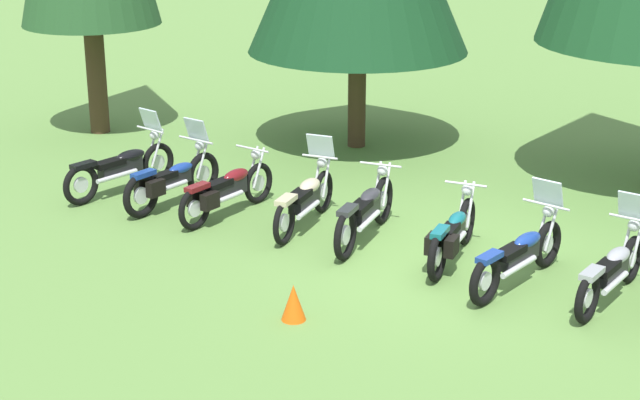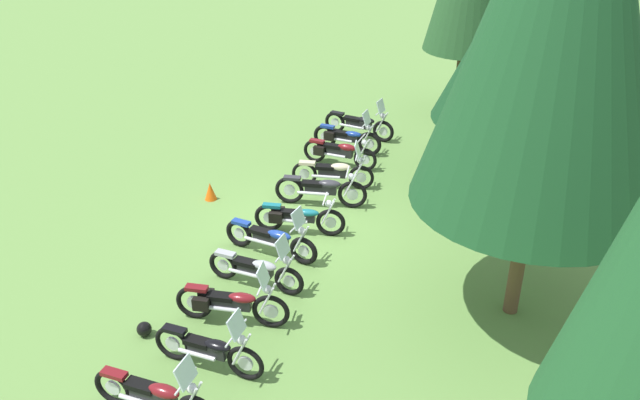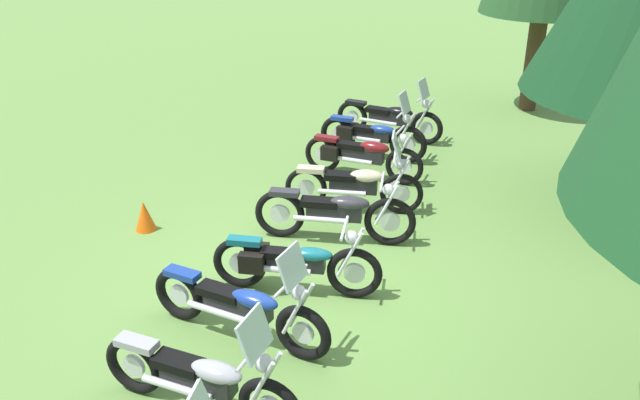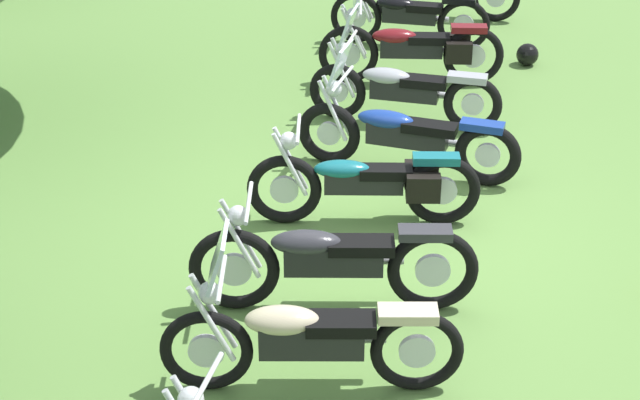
# 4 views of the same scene
# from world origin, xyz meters

# --- Properties ---
(ground_plane) EXTENTS (80.00, 80.00, 0.00)m
(ground_plane) POSITION_xyz_m (0.00, 0.00, 0.00)
(ground_plane) COLOR #608C42
(motorcycle_0) EXTENTS (1.12, 2.25, 1.36)m
(motorcycle_0) POSITION_xyz_m (-5.95, 1.46, 0.47)
(motorcycle_0) COLOR black
(motorcycle_0) RESTS_ON ground_plane
(motorcycle_1) EXTENTS (0.99, 2.12, 1.39)m
(motorcycle_1) POSITION_xyz_m (-4.81, 1.06, 0.46)
(motorcycle_1) COLOR black
(motorcycle_1) RESTS_ON ground_plane
(motorcycle_2) EXTENTS (0.97, 2.19, 1.00)m
(motorcycle_2) POSITION_xyz_m (-3.76, 0.87, 0.45)
(motorcycle_2) COLOR black
(motorcycle_2) RESTS_ON ground_plane
(motorcycle_3) EXTENTS (0.61, 2.27, 1.36)m
(motorcycle_3) POSITION_xyz_m (-2.38, 0.81, 0.48)
(motorcycle_3) COLOR black
(motorcycle_3) RESTS_ON ground_plane
(motorcycle_4) EXTENTS (0.68, 2.41, 1.03)m
(motorcycle_4) POSITION_xyz_m (-1.32, 0.53, 0.47)
(motorcycle_4) COLOR black
(motorcycle_4) RESTS_ON ground_plane
(motorcycle_5) EXTENTS (0.65, 2.23, 1.01)m
(motorcycle_5) POSITION_xyz_m (0.10, 0.06, 0.44)
(motorcycle_5) COLOR black
(motorcycle_5) RESTS_ON ground_plane
(motorcycle_6) EXTENTS (1.12, 2.25, 1.35)m
(motorcycle_6) POSITION_xyz_m (1.12, -0.43, 0.45)
(motorcycle_6) COLOR black
(motorcycle_6) RESTS_ON ground_plane
(motorcycle_7) EXTENTS (0.92, 2.15, 1.34)m
(motorcycle_7) POSITION_xyz_m (2.35, -0.59, 0.45)
(motorcycle_7) COLOR black
(motorcycle_7) RESTS_ON ground_plane
(motorcycle_8) EXTENTS (0.77, 2.30, 1.39)m
(motorcycle_8) POSITION_xyz_m (3.57, -0.92, 0.48)
(motorcycle_8) COLOR black
(motorcycle_8) RESTS_ON ground_plane
(motorcycle_9) EXTENTS (0.90, 2.11, 1.37)m
(motorcycle_9) POSITION_xyz_m (4.90, -1.04, 0.47)
(motorcycle_9) COLOR black
(motorcycle_9) RESTS_ON ground_plane
(motorcycle_10) EXTENTS (0.87, 2.24, 1.36)m
(motorcycle_10) POSITION_xyz_m (6.07, -1.68, 0.48)
(motorcycle_10) COLOR black
(motorcycle_10) RESTS_ON ground_plane
(pine_tree_1) EXTENTS (4.29, 4.29, 6.68)m
(pine_tree_1) POSITION_xyz_m (-2.86, 5.49, 4.30)
(pine_tree_1) COLOR #42301E
(pine_tree_1) RESTS_ON ground_plane
(pine_tree_2) EXTENTS (4.43, 4.43, 9.76)m
(pine_tree_2) POSITION_xyz_m (2.81, 4.64, 6.15)
(pine_tree_2) COLOR brown
(pine_tree_2) RESTS_ON ground_plane
(traffic_cone) EXTENTS (0.32, 0.32, 0.48)m
(traffic_cone) POSITION_xyz_m (-1.46, -2.42, 0.24)
(traffic_cone) COLOR #EA590F
(traffic_cone) RESTS_ON ground_plane
(dropped_helmet) EXTENTS (0.29, 0.29, 0.29)m
(dropped_helmet) POSITION_xyz_m (4.07, -2.51, 0.15)
(dropped_helmet) COLOR black
(dropped_helmet) RESTS_ON ground_plane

